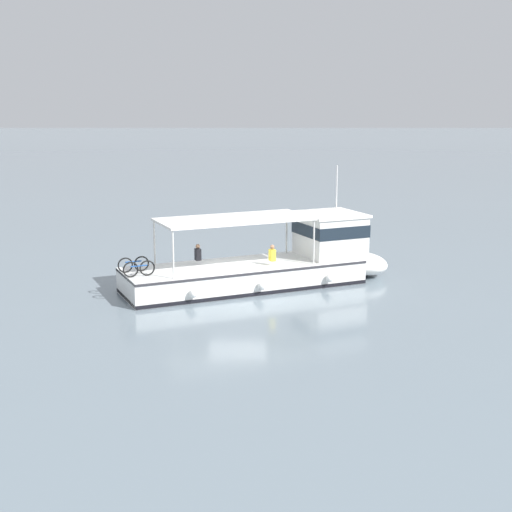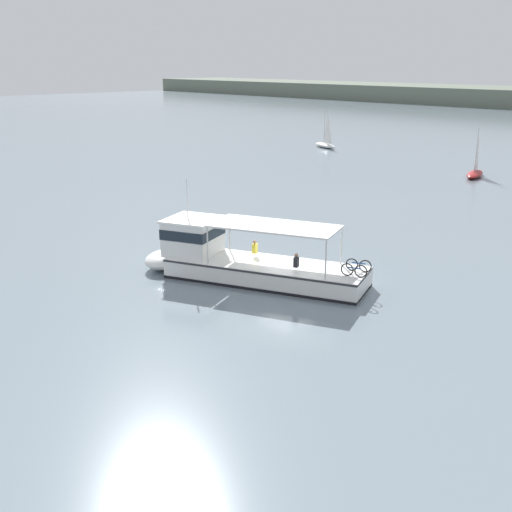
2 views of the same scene
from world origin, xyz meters
name	(u,v)px [view 1 (image 1 of 2)]	position (x,y,z in m)	size (l,w,h in m)	color
ground_plane	(237,295)	(0.00, 0.00, 0.00)	(400.00, 400.00, 0.00)	slate
ferry_main	(276,262)	(-1.75, -1.93, 1.01)	(12.86, 8.03, 5.32)	white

